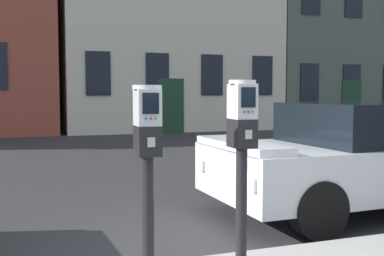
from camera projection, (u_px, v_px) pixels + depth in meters
name	position (u px, v px, depth m)	size (l,w,h in m)	color
parking_meter_near_kerb	(148.00, 147.00, 3.49)	(0.22, 0.26, 1.47)	black
parking_meter_twin_adjacent	(242.00, 139.00, 3.74)	(0.22, 0.26, 1.51)	black
parked_car_dark_hatchback	(377.00, 154.00, 6.24)	(4.48, 1.96, 1.42)	silver
townhouse_orange_brick	(315.00, 13.00, 23.30)	(6.53, 5.88, 10.95)	#4C564C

